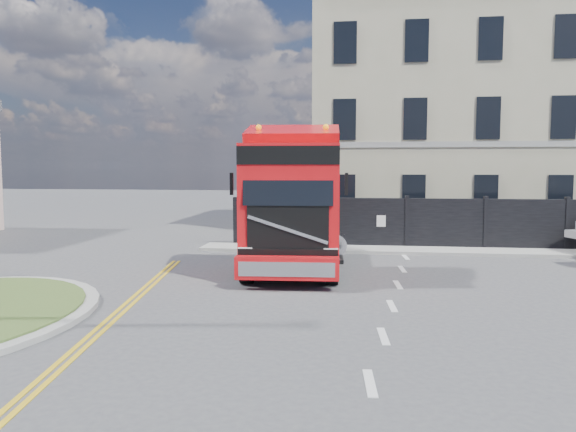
# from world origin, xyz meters

# --- Properties ---
(ground) EXTENTS (120.00, 120.00, 0.00)m
(ground) POSITION_xyz_m (0.00, 0.00, 0.00)
(ground) COLOR #424244
(ground) RESTS_ON ground
(hoarding_fence) EXTENTS (18.80, 0.25, 2.00)m
(hoarding_fence) POSITION_xyz_m (6.55, 9.00, 1.00)
(hoarding_fence) COLOR black
(hoarding_fence) RESTS_ON ground
(georgian_building) EXTENTS (12.30, 10.30, 12.80)m
(georgian_building) POSITION_xyz_m (6.00, 16.50, 5.77)
(georgian_building) COLOR #BBB294
(georgian_building) RESTS_ON ground
(pavement_far) EXTENTS (20.00, 1.60, 0.12)m
(pavement_far) POSITION_xyz_m (6.00, 8.10, 0.06)
(pavement_far) COLOR #979691
(pavement_far) RESTS_ON ground
(truck) EXTENTS (3.13, 7.45, 4.38)m
(truck) POSITION_xyz_m (0.15, 3.34, 1.96)
(truck) COLOR black
(truck) RESTS_ON ground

